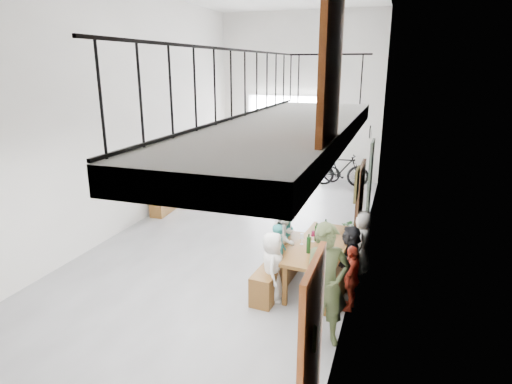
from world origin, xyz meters
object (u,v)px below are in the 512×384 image
(tasting_table, at_px, (322,248))
(bicycle_near, at_px, (316,169))
(side_bench, at_px, (169,201))
(bench_inner, at_px, (282,266))
(serving_counter, at_px, (248,161))
(oak_barrel, at_px, (215,172))
(host_standing, at_px, (326,285))

(tasting_table, bearing_deg, bicycle_near, 106.17)
(tasting_table, distance_m, side_bench, 5.52)
(bench_inner, bearing_deg, serving_counter, 118.59)
(side_bench, bearing_deg, bicycle_near, 52.66)
(bench_inner, distance_m, side_bench, 4.93)
(side_bench, height_order, serving_counter, serving_counter)
(oak_barrel, relative_size, bicycle_near, 0.62)
(serving_counter, bearing_deg, host_standing, -55.84)
(bench_inner, xyz_separation_m, serving_counter, (-3.23, 7.17, 0.27))
(side_bench, relative_size, host_standing, 0.88)
(serving_counter, bearing_deg, bench_inner, -57.59)
(side_bench, bearing_deg, host_standing, -41.62)
(oak_barrel, height_order, bicycle_near, oak_barrel)
(oak_barrel, distance_m, bicycle_near, 3.44)
(bench_inner, height_order, oak_barrel, oak_barrel)
(tasting_table, distance_m, oak_barrel, 6.84)
(bicycle_near, bearing_deg, tasting_table, -168.86)
(host_standing, xyz_separation_m, bicycle_near, (-1.82, 8.72, -0.47))
(bench_inner, xyz_separation_m, side_bench, (-4.00, 2.88, -0.04))
(oak_barrel, xyz_separation_m, serving_counter, (0.45, 1.88, 0.02))
(tasting_table, bearing_deg, host_standing, -73.46)
(oak_barrel, relative_size, host_standing, 0.56)
(tasting_table, height_order, bicycle_near, bicycle_near)
(tasting_table, xyz_separation_m, oak_barrel, (-4.38, 5.25, -0.20))
(tasting_table, height_order, bench_inner, tasting_table)
(tasting_table, xyz_separation_m, host_standing, (0.35, -1.64, 0.19))
(side_bench, bearing_deg, serving_counter, 79.85)
(side_bench, height_order, host_standing, host_standing)
(serving_counter, xyz_separation_m, host_standing, (4.28, -8.77, 0.37))
(bench_inner, distance_m, bicycle_near, 7.16)
(tasting_table, relative_size, side_bench, 1.35)
(bench_inner, bearing_deg, oak_barrel, 129.17)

